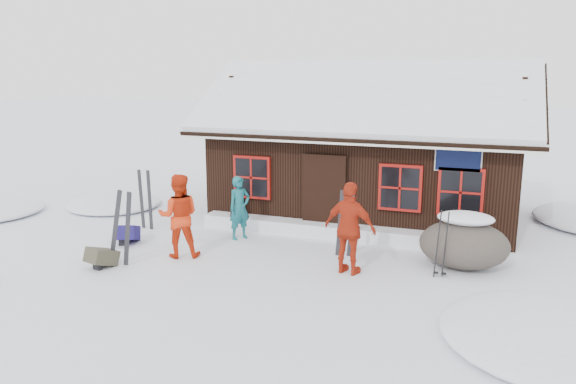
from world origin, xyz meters
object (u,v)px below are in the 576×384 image
at_px(skier_teal, 240,208).
at_px(boulder, 464,243).
at_px(skier_orange_left, 179,216).
at_px(backpack_blue, 128,236).
at_px(ski_pair_left, 121,230).
at_px(skier_crouched, 238,212).
at_px(skier_orange_right, 350,229).
at_px(ski_poles, 441,245).
at_px(backpack_olive, 102,260).

bearing_deg(skier_teal, boulder, -58.34).
height_order(skier_orange_left, backpack_blue, skier_orange_left).
bearing_deg(skier_teal, ski_pair_left, -174.58).
xyz_separation_m(skier_teal, backpack_blue, (-2.40, -1.31, -0.62)).
xyz_separation_m(skier_teal, skier_crouched, (-0.44, 0.84, -0.33)).
height_order(skier_crouched, backpack_blue, skier_crouched).
relative_size(skier_teal, backpack_blue, 2.48).
bearing_deg(skier_teal, skier_orange_right, -79.92).
relative_size(skier_teal, skier_orange_right, 0.82).
distance_m(skier_orange_right, skier_crouched, 4.29).
bearing_deg(boulder, skier_orange_right, -152.02).
relative_size(ski_pair_left, backpack_blue, 2.69).
distance_m(skier_crouched, ski_poles, 5.70).
bearing_deg(backpack_blue, skier_orange_right, -22.07).
bearing_deg(skier_orange_left, ski_pair_left, 25.24).
xyz_separation_m(ski_pair_left, ski_poles, (6.46, 1.68, -0.14)).
height_order(skier_teal, boulder, skier_teal).
height_order(skier_orange_right, backpack_olive, skier_orange_right).
bearing_deg(skier_teal, skier_crouched, 62.38).
height_order(skier_orange_right, skier_crouched, skier_orange_right).
distance_m(skier_orange_left, ski_pair_left, 1.29).
bearing_deg(skier_orange_right, backpack_olive, 28.52).
height_order(skier_teal, skier_crouched, skier_teal).
height_order(skier_orange_right, boulder, skier_orange_right).
relative_size(skier_orange_right, boulder, 1.04).
distance_m(skier_teal, skier_orange_right, 3.48).
height_order(boulder, backpack_blue, boulder).
distance_m(skier_orange_left, ski_poles, 5.69).
height_order(skier_orange_left, ski_pair_left, skier_orange_left).
distance_m(boulder, backpack_olive, 7.71).
distance_m(skier_crouched, backpack_olive, 4.03).
height_order(skier_teal, ski_pair_left, ski_pair_left).
bearing_deg(ski_pair_left, backpack_blue, 114.35).
bearing_deg(skier_crouched, boulder, -31.90).
bearing_deg(skier_orange_right, ski_pair_left, 27.23).
xyz_separation_m(skier_teal, boulder, (5.35, -0.28, -0.24)).
xyz_separation_m(skier_crouched, boulder, (5.79, -1.12, 0.09)).
relative_size(skier_teal, skier_crouched, 1.73).
bearing_deg(skier_orange_right, backpack_blue, 10.86).
bearing_deg(ski_poles, ski_pair_left, -165.41).
relative_size(skier_orange_right, ski_pair_left, 1.12).
bearing_deg(backpack_olive, boulder, 35.19).
bearing_deg(ski_poles, skier_orange_left, -172.97).
height_order(ski_poles, backpack_blue, ski_poles).
bearing_deg(skier_orange_right, ski_poles, -153.91).
xyz_separation_m(skier_orange_left, skier_orange_right, (3.85, 0.26, 0.02)).
distance_m(ski_poles, backpack_blue, 7.37).
xyz_separation_m(boulder, ski_poles, (-0.40, -0.73, 0.12)).
xyz_separation_m(skier_teal, backpack_olive, (-1.89, -2.91, -0.63)).
relative_size(skier_teal, skier_orange_left, 0.84).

